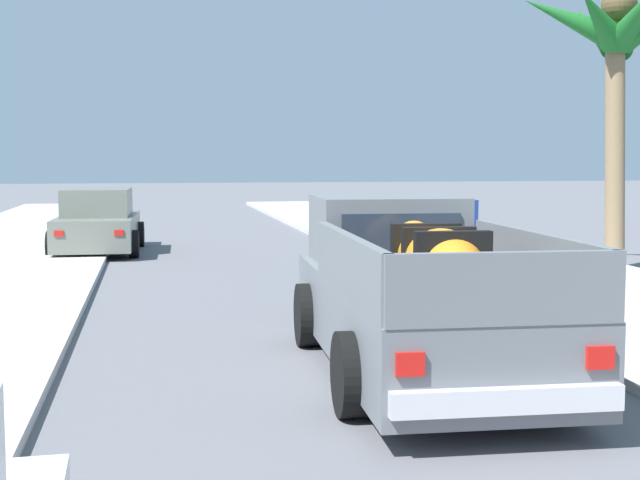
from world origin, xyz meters
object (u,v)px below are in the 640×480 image
pickup_truck (415,295)px  palm_tree_left_mid (621,38)px  car_left_mid (98,223)px  car_right_mid (417,242)px

pickup_truck → palm_tree_left_mid: 10.53m
car_left_mid → pickup_truck: bearing=-72.3°
car_right_mid → palm_tree_left_mid: 5.95m
palm_tree_left_mid → car_right_mid: bearing=-170.7°
pickup_truck → palm_tree_left_mid: bearing=48.6°
car_right_mid → palm_tree_left_mid: (4.40, 0.72, 3.94)m
car_left_mid → palm_tree_left_mid: bearing=-26.7°
pickup_truck → car_right_mid: (2.08, 6.64, -0.10)m
car_left_mid → car_right_mid: same height
car_left_mid → palm_tree_left_mid: (10.51, -5.29, 3.94)m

